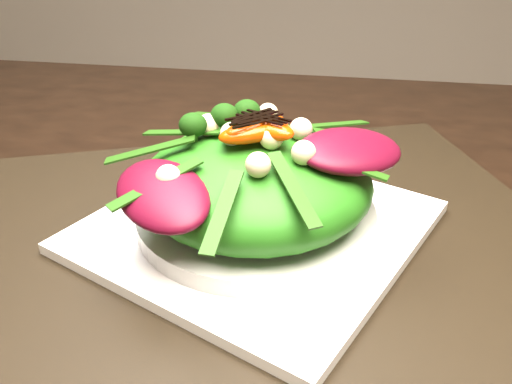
% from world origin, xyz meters
% --- Properties ---
extents(dining_table, '(1.60, 0.90, 0.75)m').
position_xyz_m(dining_table, '(0.00, 0.00, 0.73)').
color(dining_table, black).
rests_on(dining_table, floor).
extents(placemat, '(0.67, 0.59, 0.00)m').
position_xyz_m(placemat, '(0.24, -0.05, 0.75)').
color(placemat, black).
rests_on(placemat, dining_table).
extents(plate_base, '(0.35, 0.35, 0.01)m').
position_xyz_m(plate_base, '(0.24, -0.05, 0.76)').
color(plate_base, white).
rests_on(plate_base, placemat).
extents(salad_bowl, '(0.24, 0.24, 0.02)m').
position_xyz_m(salad_bowl, '(0.24, -0.05, 0.77)').
color(salad_bowl, silver).
rests_on(salad_bowl, plate_base).
extents(lettuce_mound, '(0.24, 0.24, 0.08)m').
position_xyz_m(lettuce_mound, '(0.24, -0.05, 0.81)').
color(lettuce_mound, '#276813').
rests_on(lettuce_mound, salad_bowl).
extents(radicchio_leaf, '(0.12, 0.11, 0.02)m').
position_xyz_m(radicchio_leaf, '(0.32, -0.05, 0.84)').
color(radicchio_leaf, '#460716').
rests_on(radicchio_leaf, lettuce_mound).
extents(orange_segment, '(0.07, 0.04, 0.02)m').
position_xyz_m(orange_segment, '(0.24, -0.02, 0.85)').
color(orange_segment, '#C62F03').
rests_on(orange_segment, lettuce_mound).
extents(broccoli_floret, '(0.04, 0.04, 0.03)m').
position_xyz_m(broccoli_floret, '(0.19, -0.03, 0.86)').
color(broccoli_floret, black).
rests_on(broccoli_floret, lettuce_mound).
extents(macadamia_nut, '(0.03, 0.03, 0.02)m').
position_xyz_m(macadamia_nut, '(0.26, -0.10, 0.85)').
color(macadamia_nut, '#F4EDAC').
rests_on(macadamia_nut, lettuce_mound).
extents(balsamic_drizzle, '(0.04, 0.01, 0.00)m').
position_xyz_m(balsamic_drizzle, '(0.24, -0.02, 0.86)').
color(balsamic_drizzle, black).
rests_on(balsamic_drizzle, orange_segment).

